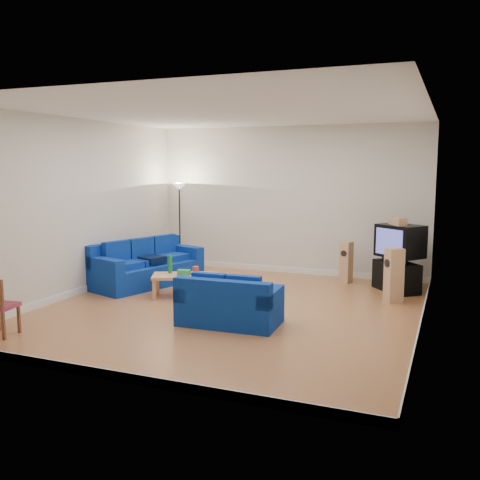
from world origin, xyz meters
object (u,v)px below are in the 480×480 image
at_px(sofa_three_seat, 145,269).
at_px(television, 400,241).
at_px(coffee_table, 184,277).
at_px(tv_stand, 396,277).
at_px(sofa_loveseat, 229,307).

xyz_separation_m(sofa_three_seat, television, (4.74, 1.31, 0.63)).
relative_size(coffee_table, tv_stand, 1.38).
xyz_separation_m(tv_stand, television, (0.04, 0.04, 0.68)).
bearing_deg(coffee_table, sofa_three_seat, 153.16).
relative_size(sofa_loveseat, tv_stand, 1.65).
distance_m(sofa_three_seat, coffee_table, 1.33).
xyz_separation_m(sofa_three_seat, sofa_loveseat, (2.61, -1.89, -0.04)).
height_order(sofa_three_seat, television, television).
relative_size(sofa_loveseat, coffee_table, 1.20).
distance_m(sofa_loveseat, coffee_table, 1.92).
bearing_deg(tv_stand, sofa_three_seat, -113.29).
height_order(sofa_three_seat, tv_stand, sofa_three_seat).
bearing_deg(sofa_loveseat, television, 54.02).
height_order(sofa_three_seat, coffee_table, sofa_three_seat).
relative_size(tv_stand, television, 0.93).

